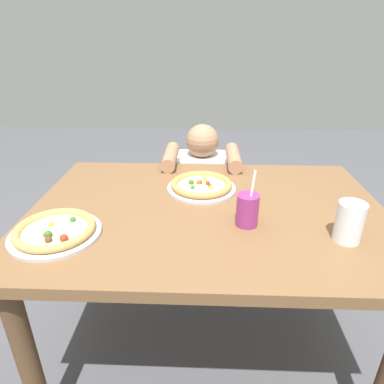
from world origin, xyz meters
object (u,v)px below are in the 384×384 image
at_px(pizza_near, 55,231).
at_px(drink_cup_colored, 247,210).
at_px(pizza_far, 201,186).
at_px(diner_seated, 202,202).
at_px(water_cup_clear, 349,222).

bearing_deg(pizza_near, drink_cup_colored, 8.74).
xyz_separation_m(pizza_far, drink_cup_colored, (0.16, -0.28, 0.04)).
height_order(pizza_near, diner_seated, diner_seated).
bearing_deg(pizza_far, drink_cup_colored, -60.21).
distance_m(pizza_near, drink_cup_colored, 0.64).
distance_m(pizza_near, water_cup_clear, 0.95).
distance_m(pizza_far, water_cup_clear, 0.60).
height_order(pizza_near, drink_cup_colored, drink_cup_colored).
bearing_deg(pizza_far, diner_seated, 90.31).
bearing_deg(drink_cup_colored, pizza_far, 119.79).
bearing_deg(water_cup_clear, diner_seated, 117.78).
height_order(pizza_far, diner_seated, diner_seated).
bearing_deg(drink_cup_colored, pizza_near, -171.26).
relative_size(pizza_near, water_cup_clear, 2.24).
bearing_deg(pizza_far, pizza_near, -141.43).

